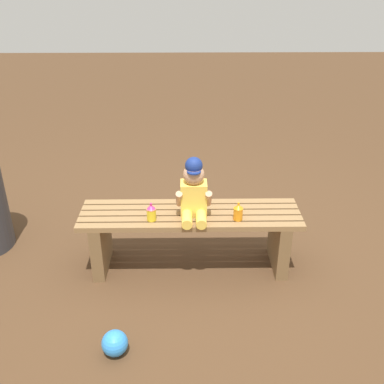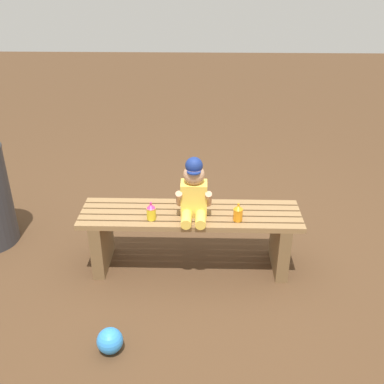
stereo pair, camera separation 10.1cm
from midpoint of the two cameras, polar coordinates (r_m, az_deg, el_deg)
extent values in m
plane|color=#4C331E|center=(3.23, 0.72, -9.24)|extent=(16.00, 16.00, 0.00)
cube|color=olive|center=(2.86, 0.72, -4.51)|extent=(1.47, 0.06, 0.04)
cube|color=olive|center=(2.93, 0.75, -3.69)|extent=(1.47, 0.06, 0.04)
cube|color=olive|center=(3.00, 0.77, -2.92)|extent=(1.47, 0.06, 0.04)
cube|color=olive|center=(3.06, 0.79, -2.17)|extent=(1.47, 0.06, 0.04)
cube|color=olive|center=(3.13, 0.81, -1.46)|extent=(1.47, 0.06, 0.04)
cube|color=brown|center=(3.18, -10.47, -6.07)|extent=(0.08, 0.38, 0.39)
cube|color=brown|center=(3.17, 12.00, -6.36)|extent=(0.08, 0.38, 0.39)
cube|color=#F2C64C|center=(2.92, 1.24, -0.84)|extent=(0.17, 0.12, 0.23)
sphere|color=tan|center=(2.84, 1.27, 2.23)|extent=(0.14, 0.14, 0.14)
cylinder|color=navy|center=(2.79, 1.27, 2.59)|extent=(0.09, 0.09, 0.01)
sphere|color=navy|center=(2.81, 1.28, 3.36)|extent=(0.11, 0.11, 0.11)
cylinder|color=#FED050|center=(2.85, 0.30, -3.41)|extent=(0.07, 0.16, 0.07)
cylinder|color=#FED050|center=(2.85, 2.11, -3.43)|extent=(0.07, 0.16, 0.07)
cylinder|color=tan|center=(2.88, -0.63, -0.85)|extent=(0.04, 0.12, 0.14)
cylinder|color=tan|center=(2.88, 3.10, -0.90)|extent=(0.04, 0.12, 0.14)
cylinder|color=yellow|center=(2.90, -4.21, -2.75)|extent=(0.06, 0.06, 0.08)
cone|color=#E5337F|center=(2.87, -4.24, -1.81)|extent=(0.06, 0.06, 0.03)
cylinder|color=#E5337F|center=(2.86, -4.26, -1.50)|extent=(0.01, 0.01, 0.02)
cylinder|color=orange|center=(2.90, 6.85, -2.88)|extent=(0.06, 0.06, 0.08)
cone|color=orange|center=(2.87, 6.91, -1.95)|extent=(0.06, 0.06, 0.03)
cylinder|color=orange|center=(2.86, 6.93, -1.63)|extent=(0.01, 0.01, 0.02)
sphere|color=#338CE5|center=(2.62, -9.26, -18.18)|extent=(0.15, 0.15, 0.15)
camera|label=1|loc=(0.05, -88.99, 0.53)|focal=41.96mm
camera|label=2|loc=(0.05, 91.01, -0.53)|focal=41.96mm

